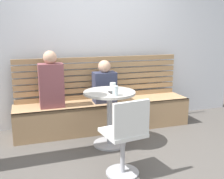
{
  "coord_description": "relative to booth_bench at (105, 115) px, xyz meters",
  "views": [
    {
      "loc": [
        -1.14,
        -2.62,
        1.53
      ],
      "look_at": [
        -0.05,
        0.66,
        0.75
      ],
      "focal_mm": 42.86,
      "sensor_mm": 36.0,
      "label": 1
    }
  ],
  "objects": [
    {
      "name": "back_wall",
      "position": [
        0.0,
        0.44,
        1.23
      ],
      "size": [
        5.2,
        0.1,
        2.9
      ],
      "primitive_type": "cube",
      "color": "silver",
      "rests_on": "ground"
    },
    {
      "name": "cup_glass_short",
      "position": [
        -0.01,
        -0.43,
        0.56
      ],
      "size": [
        0.08,
        0.08,
        0.08
      ],
      "primitive_type": "cylinder",
      "color": "silver",
      "rests_on": "cafe_table"
    },
    {
      "name": "cup_glass_tall",
      "position": [
        -0.11,
        -0.83,
        0.58
      ],
      "size": [
        0.07,
        0.07,
        0.12
      ],
      "primitive_type": "cylinder",
      "color": "silver",
      "rests_on": "cafe_table"
    },
    {
      "name": "person_adult",
      "position": [
        -0.79,
        -0.04,
        0.58
      ],
      "size": [
        0.34,
        0.22,
        0.81
      ],
      "color": "brown",
      "rests_on": "booth_bench"
    },
    {
      "name": "cafe_table",
      "position": [
        -0.11,
        -0.6,
        0.3
      ],
      "size": [
        0.68,
        0.68,
        0.74
      ],
      "color": "#ADADB2",
      "rests_on": "ground"
    },
    {
      "name": "ground",
      "position": [
        0.0,
        -1.2,
        -0.22
      ],
      "size": [
        8.0,
        8.0,
        0.0
      ],
      "primitive_type": "plane",
      "color": "#514C47"
    },
    {
      "name": "white_chair",
      "position": [
        -0.19,
        -1.41,
        0.24
      ],
      "size": [
        0.46,
        0.46,
        0.85
      ],
      "color": "#ADADB2",
      "rests_on": "ground"
    },
    {
      "name": "booth_bench",
      "position": [
        0.0,
        0.0,
        0.0
      ],
      "size": [
        2.7,
        0.52,
        0.44
      ],
      "color": "tan",
      "rests_on": "ground"
    },
    {
      "name": "person_child_left",
      "position": [
        0.0,
        -0.01,
        0.5
      ],
      "size": [
        0.34,
        0.22,
        0.64
      ],
      "color": "#333851",
      "rests_on": "booth_bench"
    },
    {
      "name": "phone_on_table",
      "position": [
        -0.1,
        -0.68,
        0.52
      ],
      "size": [
        0.08,
        0.14,
        0.01
      ],
      "primitive_type": "cube",
      "rotation": [
        0.0,
        0.0,
        0.06
      ],
      "color": "black",
      "rests_on": "cafe_table"
    },
    {
      "name": "booth_backrest",
      "position": [
        0.0,
        0.24,
        0.56
      ],
      "size": [
        2.65,
        0.04,
        0.67
      ],
      "color": "#A68157",
      "rests_on": "booth_bench"
    }
  ]
}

